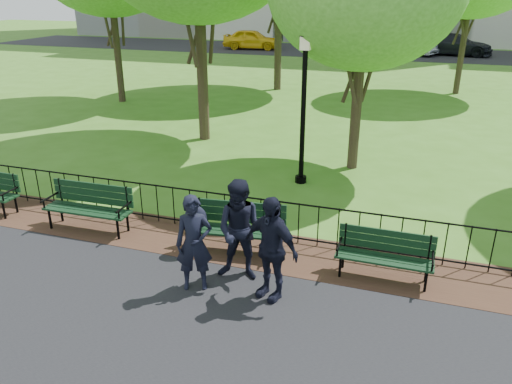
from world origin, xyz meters
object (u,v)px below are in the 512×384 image
(sedan_silver, at_px, (409,45))
(park_bench_right_a, at_px, (385,250))
(park_bench_left_a, at_px, (89,202))
(lamppost, at_px, (303,104))
(park_bench_main, at_px, (218,220))
(person_left, at_px, (194,243))
(person_right, at_px, (271,248))
(taxi, at_px, (252,39))
(person_mid, at_px, (241,231))
(sedan_dark, at_px, (454,44))

(sedan_silver, bearing_deg, park_bench_right_a, -153.19)
(sedan_silver, bearing_deg, park_bench_left_a, -163.87)
(park_bench_left_a, distance_m, lamppost, 5.71)
(park_bench_right_a, bearing_deg, park_bench_main, -179.35)
(person_left, bearing_deg, person_right, -15.13)
(park_bench_main, xyz_separation_m, person_left, (0.13, -1.36, 0.20))
(person_right, bearing_deg, taxi, 131.35)
(person_left, height_order, person_right, person_right)
(person_mid, bearing_deg, person_left, -145.23)
(lamppost, bearing_deg, person_left, -95.59)
(park_bench_right_a, xyz_separation_m, person_left, (-3.07, -1.37, 0.32))
(person_mid, relative_size, sedan_dark, 0.34)
(park_bench_left_a, relative_size, park_bench_right_a, 1.13)
(lamppost, xyz_separation_m, person_right, (0.76, -5.36, -1.20))
(sedan_silver, distance_m, sedan_dark, 3.39)
(park_bench_main, distance_m, park_bench_left_a, 2.99)
(person_right, bearing_deg, person_mid, 170.59)
(park_bench_main, height_order, person_left, person_left)
(park_bench_right_a, distance_m, sedan_dark, 33.87)
(park_bench_main, distance_m, sedan_silver, 33.03)
(lamppost, relative_size, sedan_silver, 0.91)
(person_right, relative_size, sedan_silver, 0.43)
(park_bench_main, bearing_deg, person_mid, -52.99)
(park_bench_right_a, xyz_separation_m, sedan_silver, (-1.06, 32.95, 0.17))
(park_bench_right_a, bearing_deg, lamppost, 121.76)
(person_left, height_order, person_mid, person_mid)
(taxi, bearing_deg, person_left, -168.33)
(park_bench_left_a, bearing_deg, person_mid, -14.04)
(park_bench_left_a, distance_m, sedan_dark, 34.79)
(park_bench_left_a, height_order, person_right, person_right)
(sedan_dark, bearing_deg, person_left, 178.10)
(person_mid, distance_m, taxi, 35.32)
(park_bench_main, xyz_separation_m, sedan_silver, (2.13, 32.96, 0.05))
(park_bench_right_a, height_order, person_mid, person_mid)
(person_right, xyz_separation_m, taxi, (-11.85, 33.89, -0.11))
(person_mid, xyz_separation_m, person_right, (0.65, -0.40, -0.02))
(park_bench_left_a, xyz_separation_m, sedan_silver, (5.12, 32.91, 0.10))
(lamppost, xyz_separation_m, person_left, (-0.54, -5.52, -1.26))
(person_left, bearing_deg, taxi, 85.14)
(park_bench_main, bearing_deg, taxi, 100.67)
(lamppost, bearing_deg, park_bench_left_a, -131.60)
(taxi, xyz_separation_m, sedan_silver, (12.55, 0.27, -0.10))
(person_right, height_order, sedan_dark, person_right)
(taxi, distance_m, sedan_dark, 15.87)
(person_left, height_order, taxi, person_left)
(park_bench_left_a, relative_size, sedan_silver, 0.45)
(park_bench_left_a, distance_m, person_left, 3.43)
(person_right, relative_size, taxi, 0.39)
(park_bench_right_a, height_order, person_right, person_right)
(park_bench_right_a, height_order, lamppost, lamppost)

